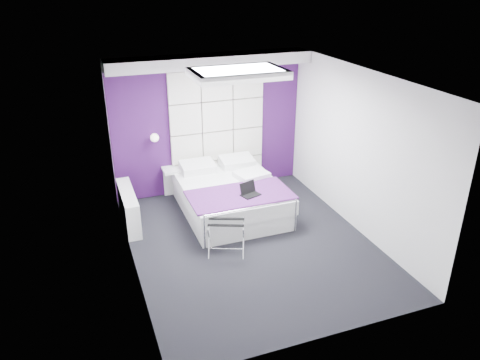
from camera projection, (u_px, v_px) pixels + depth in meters
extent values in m
plane|color=black|center=(251.00, 243.00, 7.33)|extent=(4.40, 4.40, 0.00)
plane|color=white|center=(253.00, 77.00, 6.26)|extent=(4.40, 4.40, 0.00)
plane|color=white|center=(209.00, 124.00, 8.67)|extent=(3.60, 0.00, 3.60)
plane|color=white|center=(127.00, 185.00, 6.22)|extent=(0.00, 4.40, 4.40)
plane|color=white|center=(358.00, 152.00, 7.36)|extent=(0.00, 4.40, 4.40)
cube|color=#3A114C|center=(209.00, 124.00, 8.67)|extent=(3.58, 0.02, 2.58)
cube|color=white|center=(211.00, 61.00, 7.97)|extent=(3.58, 0.50, 0.20)
sphere|color=white|center=(154.00, 137.00, 8.26)|extent=(0.15, 0.15, 0.15)
cube|color=white|center=(129.00, 208.00, 7.78)|extent=(0.22, 1.20, 0.60)
cube|color=white|center=(230.00, 204.00, 8.22)|extent=(1.59, 1.98, 0.30)
cube|color=white|center=(230.00, 190.00, 8.11)|extent=(1.63, 2.02, 0.25)
cube|color=#4A1755|center=(240.00, 195.00, 7.63)|extent=(1.69, 0.89, 0.03)
cube|color=white|center=(175.00, 169.00, 8.60)|extent=(0.46, 0.36, 0.05)
cube|color=black|center=(226.00, 222.00, 6.89)|extent=(0.53, 0.39, 0.01)
cube|color=black|center=(251.00, 195.00, 7.58)|extent=(0.30, 0.21, 0.02)
cube|color=black|center=(248.00, 186.00, 7.62)|extent=(0.30, 0.01, 0.20)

